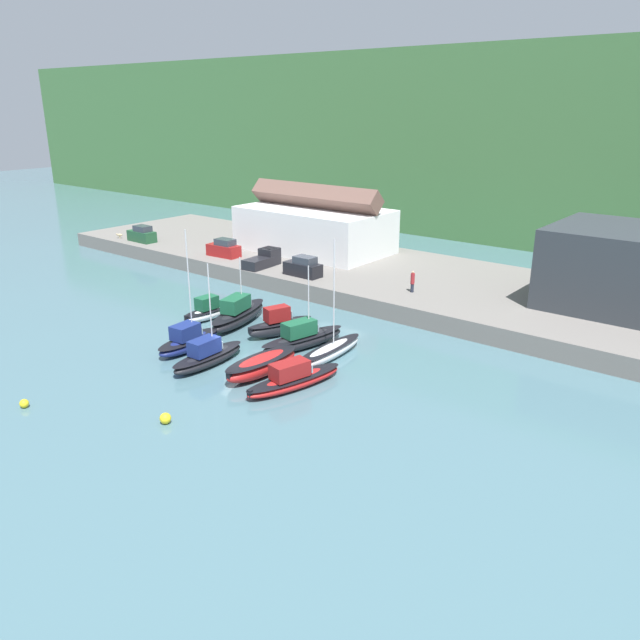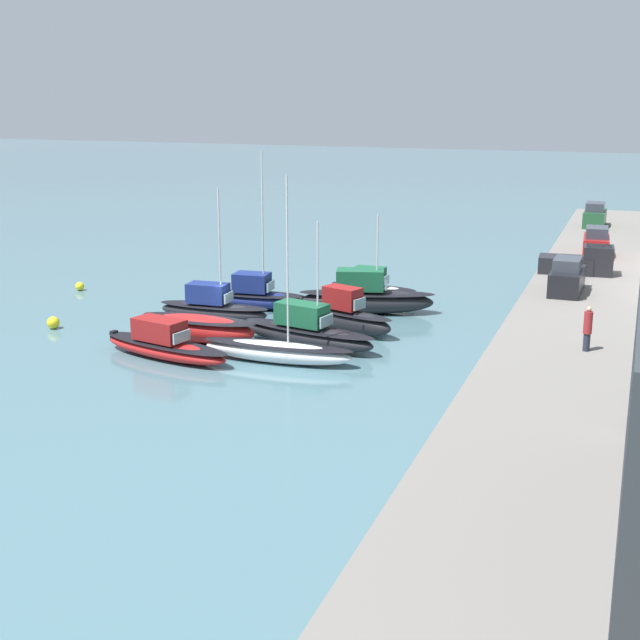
{
  "view_description": "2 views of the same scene",
  "coord_description": "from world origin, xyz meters",
  "px_view_note": "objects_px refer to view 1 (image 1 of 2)",
  "views": [
    {
      "loc": [
        33.47,
        -31.16,
        19.29
      ],
      "look_at": [
        3.03,
        6.87,
        2.28
      ],
      "focal_mm": 35.0,
      "sensor_mm": 36.0,
      "label": 1
    },
    {
      "loc": [
        45.71,
        22.17,
        13.69
      ],
      "look_at": [
        4.65,
        7.18,
        2.26
      ],
      "focal_mm": 50.0,
      "sensor_mm": 36.0,
      "label": 2
    }
  ],
  "objects_px": {
    "parked_car_2": "(303,267)",
    "moored_boat_6": "(208,356)",
    "moored_boat_5": "(188,340)",
    "moored_boat_4": "(329,352)",
    "moored_boat_2": "(280,325)",
    "moored_boat_3": "(302,338)",
    "parked_car_0": "(224,249)",
    "parked_car_1": "(142,235)",
    "mooring_buoy_1": "(24,404)",
    "dog_on_quay": "(119,235)",
    "moored_boat_7": "(262,365)",
    "mooring_buoy_0": "(165,418)",
    "moored_boat_0": "(209,311)",
    "moored_boat_8": "(293,379)",
    "person_on_quay": "(413,281)",
    "pickup_truck_0": "(264,259)",
    "moored_boat_1": "(238,314)"
  },
  "relations": [
    {
      "from": "moored_boat_3",
      "to": "moored_boat_8",
      "type": "xyz_separation_m",
      "value": [
        4.45,
        -6.27,
        -0.15
      ]
    },
    {
      "from": "moored_boat_3",
      "to": "parked_car_0",
      "type": "relative_size",
      "value": 1.96
    },
    {
      "from": "moored_boat_3",
      "to": "dog_on_quay",
      "type": "height_order",
      "value": "moored_boat_3"
    },
    {
      "from": "mooring_buoy_0",
      "to": "moored_boat_3",
      "type": "bearing_deg",
      "value": 95.79
    },
    {
      "from": "moored_boat_6",
      "to": "person_on_quay",
      "type": "xyz_separation_m",
      "value": [
        5.06,
        22.03,
        2.03
      ]
    },
    {
      "from": "moored_boat_2",
      "to": "moored_boat_6",
      "type": "relative_size",
      "value": 0.8
    },
    {
      "from": "moored_boat_5",
      "to": "dog_on_quay",
      "type": "distance_m",
      "value": 40.11
    },
    {
      "from": "moored_boat_5",
      "to": "parked_car_0",
      "type": "xyz_separation_m",
      "value": [
        -16.74,
        19.72,
        1.83
      ]
    },
    {
      "from": "parked_car_1",
      "to": "mooring_buoy_1",
      "type": "xyz_separation_m",
      "value": [
        31.01,
        -32.41,
        -2.37
      ]
    },
    {
      "from": "moored_boat_5",
      "to": "parked_car_1",
      "type": "distance_m",
      "value": 36.75
    },
    {
      "from": "moored_boat_6",
      "to": "moored_boat_0",
      "type": "bearing_deg",
      "value": 135.23
    },
    {
      "from": "parked_car_1",
      "to": "mooring_buoy_0",
      "type": "bearing_deg",
      "value": -124.38
    },
    {
      "from": "moored_boat_6",
      "to": "pickup_truck_0",
      "type": "distance_m",
      "value": 24.54
    },
    {
      "from": "moored_boat_0",
      "to": "moored_boat_5",
      "type": "relative_size",
      "value": 0.59
    },
    {
      "from": "pickup_truck_0",
      "to": "mooring_buoy_1",
      "type": "bearing_deg",
      "value": -78.02
    },
    {
      "from": "moored_boat_7",
      "to": "moored_boat_1",
      "type": "bearing_deg",
      "value": 146.1
    },
    {
      "from": "mooring_buoy_1",
      "to": "moored_boat_1",
      "type": "bearing_deg",
      "value": 92.02
    },
    {
      "from": "moored_boat_5",
      "to": "mooring_buoy_1",
      "type": "xyz_separation_m",
      "value": [
        -0.54,
        -13.65,
        -0.54
      ]
    },
    {
      "from": "pickup_truck_0",
      "to": "moored_boat_5",
      "type": "bearing_deg",
      "value": -66.89
    },
    {
      "from": "moored_boat_4",
      "to": "moored_boat_0",
      "type": "bearing_deg",
      "value": 175.7
    },
    {
      "from": "person_on_quay",
      "to": "parked_car_0",
      "type": "bearing_deg",
      "value": -177.54
    },
    {
      "from": "moored_boat_2",
      "to": "mooring_buoy_1",
      "type": "height_order",
      "value": "moored_boat_2"
    },
    {
      "from": "moored_boat_5",
      "to": "moored_boat_1",
      "type": "bearing_deg",
      "value": 95.31
    },
    {
      "from": "moored_boat_4",
      "to": "moored_boat_8",
      "type": "xyz_separation_m",
      "value": [
        1.3,
        -5.84,
        0.11
      ]
    },
    {
      "from": "moored_boat_0",
      "to": "moored_boat_7",
      "type": "relative_size",
      "value": 0.84
    },
    {
      "from": "mooring_buoy_1",
      "to": "parked_car_0",
      "type": "bearing_deg",
      "value": 115.89
    },
    {
      "from": "moored_boat_7",
      "to": "person_on_quay",
      "type": "height_order",
      "value": "person_on_quay"
    },
    {
      "from": "moored_boat_7",
      "to": "parked_car_2",
      "type": "bearing_deg",
      "value": 123.73
    },
    {
      "from": "parked_car_2",
      "to": "parked_car_1",
      "type": "bearing_deg",
      "value": 91.13
    },
    {
      "from": "moored_boat_6",
      "to": "mooring_buoy_0",
      "type": "xyz_separation_m",
      "value": [
        4.9,
        -7.93,
        -0.46
      ]
    },
    {
      "from": "parked_car_1",
      "to": "mooring_buoy_0",
      "type": "height_order",
      "value": "parked_car_1"
    },
    {
      "from": "moored_boat_0",
      "to": "moored_boat_3",
      "type": "distance_m",
      "value": 11.66
    },
    {
      "from": "moored_boat_1",
      "to": "moored_boat_5",
      "type": "relative_size",
      "value": 0.88
    },
    {
      "from": "moored_boat_1",
      "to": "moored_boat_8",
      "type": "height_order",
      "value": "moored_boat_1"
    },
    {
      "from": "parked_car_0",
      "to": "parked_car_2",
      "type": "relative_size",
      "value": 1.02
    },
    {
      "from": "moored_boat_2",
      "to": "dog_on_quay",
      "type": "distance_m",
      "value": 40.83
    },
    {
      "from": "moored_boat_1",
      "to": "person_on_quay",
      "type": "relative_size",
      "value": 4.09
    },
    {
      "from": "moored_boat_4",
      "to": "parked_car_2",
      "type": "distance_m",
      "value": 19.04
    },
    {
      "from": "moored_boat_2",
      "to": "pickup_truck_0",
      "type": "height_order",
      "value": "pickup_truck_0"
    },
    {
      "from": "parked_car_1",
      "to": "mooring_buoy_1",
      "type": "distance_m",
      "value": 44.92
    },
    {
      "from": "moored_boat_5",
      "to": "moored_boat_4",
      "type": "bearing_deg",
      "value": 24.36
    },
    {
      "from": "pickup_truck_0",
      "to": "mooring_buoy_0",
      "type": "bearing_deg",
      "value": -60.76
    },
    {
      "from": "moored_boat_0",
      "to": "moored_boat_3",
      "type": "relative_size",
      "value": 0.7
    },
    {
      "from": "parked_car_2",
      "to": "moored_boat_6",
      "type": "bearing_deg",
      "value": -159.25
    },
    {
      "from": "moored_boat_3",
      "to": "person_on_quay",
      "type": "xyz_separation_m",
      "value": [
        1.71,
        14.63,
        1.98
      ]
    },
    {
      "from": "moored_boat_5",
      "to": "moored_boat_6",
      "type": "distance_m",
      "value": 3.9
    },
    {
      "from": "moored_boat_1",
      "to": "mooring_buoy_1",
      "type": "relative_size",
      "value": 14.52
    },
    {
      "from": "moored_boat_0",
      "to": "moored_boat_8",
      "type": "height_order",
      "value": "moored_boat_0"
    },
    {
      "from": "parked_car_0",
      "to": "mooring_buoy_0",
      "type": "xyz_separation_m",
      "value": [
        25.35,
        -28.86,
        -2.31
      ]
    },
    {
      "from": "moored_boat_4",
      "to": "parked_car_2",
      "type": "relative_size",
      "value": 2.27
    }
  ]
}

